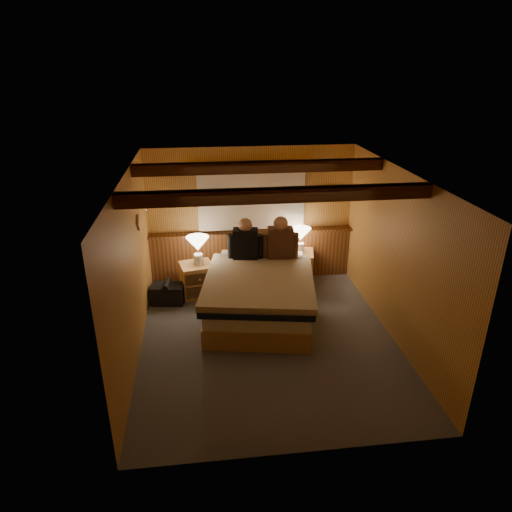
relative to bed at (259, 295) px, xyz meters
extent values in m
plane|color=#4F555E|center=(0.03, -0.67, -0.37)|extent=(4.20, 4.20, 0.00)
plane|color=#C8864B|center=(0.03, -0.67, 2.03)|extent=(4.20, 4.20, 0.00)
plane|color=#DDA14F|center=(0.03, 1.43, 0.83)|extent=(3.60, 0.00, 3.60)
plane|color=#DDA14F|center=(-1.77, -0.67, 0.83)|extent=(0.00, 4.20, 4.20)
plane|color=#DDA14F|center=(1.83, -0.67, 0.83)|extent=(0.00, 4.20, 4.20)
plane|color=#DDA14F|center=(0.03, -2.77, 0.83)|extent=(3.60, 0.00, 3.60)
cube|color=brown|center=(0.03, 1.37, 0.08)|extent=(3.60, 0.12, 0.90)
cube|color=brown|center=(0.03, 1.31, 0.55)|extent=(3.60, 0.22, 0.04)
cylinder|color=#4B2D12|center=(0.03, 1.35, 1.68)|extent=(2.10, 0.05, 0.05)
sphere|color=#4B2D12|center=(-1.02, 1.35, 1.68)|extent=(0.08, 0.08, 0.08)
sphere|color=#4B2D12|center=(1.08, 1.35, 1.68)|extent=(0.08, 0.08, 0.08)
cube|color=beige|center=(0.03, 1.36, 1.13)|extent=(1.85, 0.08, 1.05)
cube|color=#4B2D12|center=(0.03, -1.27, 1.94)|extent=(3.60, 0.15, 0.16)
cube|color=#4B2D12|center=(0.03, 0.23, 1.94)|extent=(3.60, 0.15, 0.16)
cylinder|color=white|center=(-1.71, 0.93, 1.38)|extent=(0.03, 0.55, 0.03)
torus|color=white|center=(-1.68, 0.78, 1.26)|extent=(0.01, 0.21, 0.21)
torus|color=white|center=(-1.68, 1.01, 1.26)|extent=(0.01, 0.21, 0.21)
cube|color=tan|center=(1.38, 1.41, 1.18)|extent=(0.30, 0.03, 0.25)
cube|color=beige|center=(1.38, 1.39, 1.18)|extent=(0.24, 0.01, 0.19)
cube|color=#B17B4B|center=(0.00, 0.02, -0.22)|extent=(1.85, 2.26, 0.30)
cube|color=white|center=(0.00, 0.02, 0.06)|extent=(1.80, 2.21, 0.24)
cube|color=black|center=(-0.04, -0.23, 0.21)|extent=(1.84, 1.87, 0.08)
cube|color=tan|center=(-0.02, -0.10, 0.28)|extent=(1.91, 2.08, 0.12)
cube|color=white|center=(-0.24, 0.86, 0.26)|extent=(0.66, 0.44, 0.16)
cube|color=white|center=(0.52, 0.73, 0.26)|extent=(0.66, 0.44, 0.16)
cube|color=#B17B4B|center=(-0.96, 0.83, -0.08)|extent=(0.61, 0.57, 0.57)
cube|color=brown|center=(-0.92, 0.62, 0.03)|extent=(0.46, 0.12, 0.20)
cube|color=brown|center=(-0.92, 0.62, -0.20)|extent=(0.46, 0.12, 0.20)
cylinder|color=white|center=(-0.92, 0.62, 0.03)|extent=(0.04, 0.04, 0.03)
cylinder|color=white|center=(-0.92, 0.62, -0.20)|extent=(0.04, 0.04, 0.03)
cube|color=#B17B4B|center=(0.81, 1.06, -0.06)|extent=(0.65, 0.60, 0.61)
cube|color=brown|center=(0.76, 0.82, 0.06)|extent=(0.49, 0.12, 0.21)
cube|color=brown|center=(0.76, 0.82, -0.18)|extent=(0.49, 0.12, 0.21)
cylinder|color=white|center=(0.76, 0.82, 0.06)|extent=(0.04, 0.04, 0.03)
cylinder|color=white|center=(0.76, 0.82, -0.18)|extent=(0.04, 0.04, 0.03)
cylinder|color=silver|center=(-0.92, 0.82, 0.30)|extent=(0.15, 0.15, 0.19)
cylinder|color=white|center=(-0.92, 0.82, 0.42)|extent=(0.03, 0.03, 0.10)
cone|color=#FFEFC6|center=(-0.92, 0.82, 0.58)|extent=(0.38, 0.38, 0.23)
cylinder|color=silver|center=(0.85, 1.03, 0.33)|extent=(0.13, 0.13, 0.17)
cylinder|color=white|center=(0.85, 1.03, 0.44)|extent=(0.02, 0.02, 0.10)
cone|color=#FFEFC6|center=(0.85, 1.03, 0.59)|extent=(0.35, 0.35, 0.21)
cube|color=black|center=(-0.14, 0.70, 0.57)|extent=(0.43, 0.29, 0.53)
cylinder|color=black|center=(-0.37, 0.73, 0.53)|extent=(0.13, 0.13, 0.42)
cylinder|color=black|center=(0.09, 0.66, 0.53)|extent=(0.13, 0.13, 0.42)
sphere|color=tan|center=(-0.14, 0.70, 0.91)|extent=(0.23, 0.23, 0.23)
cube|color=#4C2E1E|center=(0.43, 0.66, 0.58)|extent=(0.43, 0.27, 0.54)
cylinder|color=#4C2E1E|center=(0.19, 0.68, 0.54)|extent=(0.13, 0.13, 0.43)
cylinder|color=#4C2E1E|center=(0.66, 0.64, 0.54)|extent=(0.13, 0.13, 0.43)
sphere|color=tan|center=(0.43, 0.66, 0.92)|extent=(0.24, 0.24, 0.24)
cube|color=black|center=(-1.45, 0.61, -0.21)|extent=(0.57, 0.39, 0.32)
cylinder|color=black|center=(-1.45, 0.61, -0.03)|extent=(0.13, 0.33, 0.08)
camera|label=1|loc=(-0.82, -6.20, 3.33)|focal=32.00mm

